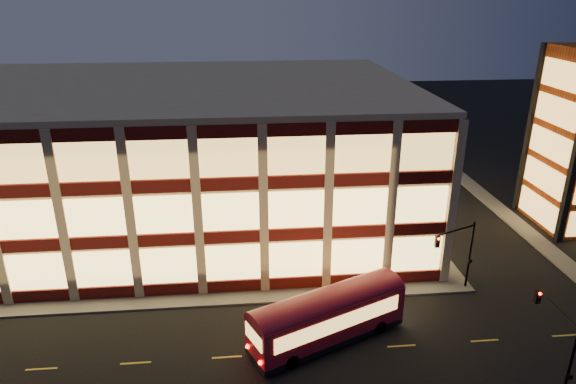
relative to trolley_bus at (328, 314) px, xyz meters
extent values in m
plane|color=black|center=(-10.99, 4.77, -2.14)|extent=(200.00, 200.00, 0.00)
cube|color=#514F4C|center=(-13.99, 5.77, -2.06)|extent=(54.00, 2.00, 0.15)
cube|color=#514F4C|center=(12.01, 21.77, -2.06)|extent=(2.00, 30.00, 0.15)
cube|color=#514F4C|center=(23.01, 21.77, -2.06)|extent=(2.00, 30.00, 0.15)
cube|color=tan|center=(-13.99, 21.77, 4.86)|extent=(50.00, 30.00, 14.00)
cube|color=tan|center=(-13.99, 21.77, 12.11)|extent=(50.40, 30.40, 0.50)
cube|color=#470C0A|center=(-13.99, 6.65, -1.49)|extent=(50.10, 0.25, 1.00)
cube|color=#EBC262|center=(-13.99, 6.67, 0.61)|extent=(49.00, 0.20, 3.00)
cube|color=#470C0A|center=(11.13, 21.77, -1.49)|extent=(0.25, 30.10, 1.00)
cube|color=#EBC262|center=(11.11, 21.77, 0.61)|extent=(0.20, 29.00, 3.00)
cube|color=#470C0A|center=(-13.99, 6.65, 2.91)|extent=(50.10, 0.25, 1.00)
cube|color=#EBC262|center=(-13.99, 6.67, 5.01)|extent=(49.00, 0.20, 3.00)
cube|color=#470C0A|center=(11.13, 21.77, 2.91)|extent=(0.25, 30.10, 1.00)
cube|color=#EBC262|center=(11.11, 21.77, 5.01)|extent=(0.20, 29.00, 3.00)
cube|color=#470C0A|center=(-13.99, 6.65, 7.31)|extent=(50.10, 0.25, 1.00)
cube|color=#EBC262|center=(-13.99, 6.67, 9.41)|extent=(49.00, 0.20, 3.00)
cube|color=#470C0A|center=(11.13, 21.77, 7.31)|extent=(0.25, 30.10, 1.00)
cube|color=#EBC262|center=(11.11, 21.77, 9.41)|extent=(0.20, 29.00, 3.00)
cube|color=black|center=(25.01, 12.77, 6.86)|extent=(0.60, 0.60, 18.00)
cube|color=black|center=(25.01, 20.77, 6.86)|extent=(0.60, 0.60, 18.00)
cube|color=#EBAF52|center=(24.93, 16.77, -0.34)|extent=(0.16, 6.60, 2.60)
cube|color=#EBAF52|center=(24.93, 16.77, 3.06)|extent=(0.16, 6.60, 2.60)
cube|color=#EBAF52|center=(24.93, 16.77, 6.46)|extent=(0.16, 6.60, 2.60)
cube|color=#EBAF52|center=(24.93, 16.77, 9.86)|extent=(0.16, 6.60, 2.60)
cube|color=#EBAF52|center=(24.93, 16.77, 13.26)|extent=(0.16, 6.60, 2.60)
cylinder|color=black|center=(12.51, 5.57, 0.86)|extent=(0.18, 0.18, 6.00)
cylinder|color=black|center=(10.76, 4.82, 3.56)|extent=(3.56, 1.63, 0.14)
cube|color=black|center=(9.01, 4.07, 3.06)|extent=(0.32, 0.32, 0.95)
sphere|color=#FF0C05|center=(9.01, 3.89, 3.36)|extent=(0.20, 0.20, 0.20)
cube|color=black|center=(12.51, 5.37, 0.46)|extent=(0.25, 0.18, 0.28)
cylinder|color=black|center=(12.51, -7.73, 0.86)|extent=(0.18, 0.18, 6.00)
cylinder|color=black|center=(12.51, -5.73, 3.56)|extent=(0.14, 4.00, 0.14)
cube|color=black|center=(12.51, -3.73, 3.06)|extent=(0.32, 0.32, 0.95)
sphere|color=#FF0C05|center=(12.51, -3.91, 3.36)|extent=(0.20, 0.20, 0.20)
cube|color=black|center=(12.51, -7.93, 0.46)|extent=(0.25, 0.18, 0.28)
cube|color=maroon|center=(0.00, 0.00, -0.20)|extent=(11.53, 7.31, 2.62)
cube|color=black|center=(0.00, 0.00, -1.74)|extent=(11.53, 7.31, 0.40)
cylinder|color=black|center=(-2.79, -2.65, -1.62)|extent=(1.07, 0.74, 1.02)
cylinder|color=black|center=(-3.83, -0.37, -1.62)|extent=(1.07, 0.74, 1.02)
cylinder|color=black|center=(3.83, 0.37, -1.62)|extent=(1.07, 0.74, 1.02)
cylinder|color=black|center=(2.79, 2.65, -1.62)|extent=(1.07, 0.74, 1.02)
cube|color=#EBAF52|center=(0.60, -1.32, 0.14)|extent=(9.13, 4.21, 1.14)
cube|color=#EBAF52|center=(-0.60, 1.32, 0.14)|extent=(9.13, 4.21, 1.14)
camera|label=1|loc=(-5.60, -29.33, 20.88)|focal=32.00mm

